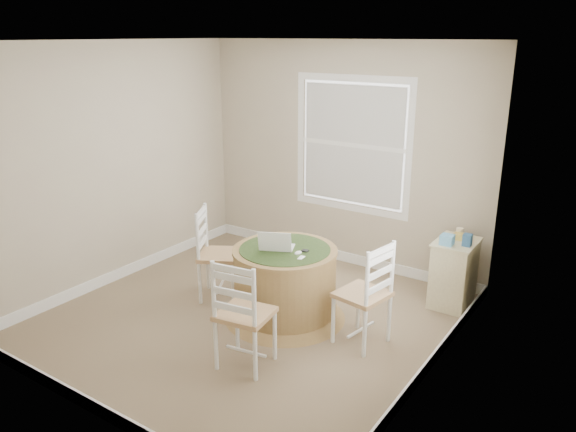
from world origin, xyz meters
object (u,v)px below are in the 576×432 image
Objects in this scene: chair_left at (219,254)px; laptop at (277,246)px; corner_chest at (453,273)px; round_table at (285,280)px; chair_right at (362,294)px; chair_near at (245,313)px.

chair_left is 0.80m from laptop.
chair_left is at bearing -151.02° from corner_chest.
round_table is 2.98× the size of laptop.
round_table reaches higher than corner_chest.
corner_chest is (0.43, 1.19, -0.13)m from chair_right.
round_table is 1.24× the size of chair_left.
laptop is (0.76, -0.04, 0.27)m from chair_left.
round_table is 0.36m from laptop.
round_table is 1.24× the size of chair_right.
chair_right is at bearing -8.49° from round_table.
laptop is at bearing -121.63° from chair_left.
chair_right is 2.40× the size of laptop.
round_table is at bearing -80.45° from chair_right.
round_table is 1.24× the size of chair_near.
round_table is 0.84m from chair_right.
chair_left is (-0.82, -0.01, 0.08)m from round_table.
chair_right is (0.83, -0.01, 0.08)m from round_table.
chair_left is at bearing -27.42° from laptop.
corner_chest is at bearing 35.16° from round_table.
chair_near is at bearing -118.14° from corner_chest.
round_table is at bearing -118.36° from chair_left.
chair_left reaches higher than laptop.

